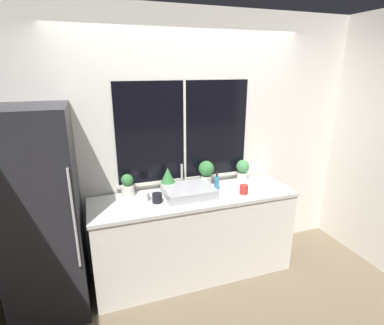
# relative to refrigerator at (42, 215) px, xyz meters

# --- Properties ---
(ground_plane) EXTENTS (14.00, 14.00, 0.00)m
(ground_plane) POSITION_rel_refrigerator_xyz_m (1.39, -0.29, -0.93)
(ground_plane) COLOR brown
(wall_back) EXTENTS (8.00, 0.09, 2.70)m
(wall_back) POSITION_rel_refrigerator_xyz_m (1.39, 0.35, 0.42)
(wall_back) COLOR silver
(wall_back) RESTS_ON ground_plane
(wall_right) EXTENTS (0.06, 7.00, 2.70)m
(wall_right) POSITION_rel_refrigerator_xyz_m (3.38, 1.21, 0.42)
(wall_right) COLOR silver
(wall_right) RESTS_ON ground_plane
(counter) EXTENTS (2.06, 0.59, 0.91)m
(counter) POSITION_rel_refrigerator_xyz_m (1.39, -0.00, -0.47)
(counter) COLOR white
(counter) RESTS_ON ground_plane
(refrigerator) EXTENTS (0.62, 0.73, 1.86)m
(refrigerator) POSITION_rel_refrigerator_xyz_m (0.00, 0.00, 0.00)
(refrigerator) COLOR #232328
(refrigerator) RESTS_ON ground_plane
(sink) EXTENTS (0.49, 0.44, 0.26)m
(sink) POSITION_rel_refrigerator_xyz_m (1.34, 0.02, 0.03)
(sink) COLOR #ADADB2
(sink) RESTS_ON counter
(potted_plant_far_left) EXTENTS (0.13, 0.13, 0.23)m
(potted_plant_far_left) POSITION_rel_refrigerator_xyz_m (0.76, 0.21, 0.09)
(potted_plant_far_left) COLOR silver
(potted_plant_far_left) RESTS_ON counter
(potted_plant_center_left) EXTENTS (0.15, 0.15, 0.25)m
(potted_plant_center_left) POSITION_rel_refrigerator_xyz_m (1.17, 0.21, 0.13)
(potted_plant_center_left) COLOR silver
(potted_plant_center_left) RESTS_ON counter
(potted_plant_center_right) EXTENTS (0.17, 0.17, 0.28)m
(potted_plant_center_right) POSITION_rel_refrigerator_xyz_m (1.60, 0.21, 0.14)
(potted_plant_center_right) COLOR silver
(potted_plant_center_right) RESTS_ON counter
(potted_plant_far_right) EXTENTS (0.15, 0.15, 0.24)m
(potted_plant_far_right) POSITION_rel_refrigerator_xyz_m (2.04, 0.21, 0.11)
(potted_plant_far_right) COLOR silver
(potted_plant_far_right) RESTS_ON counter
(soap_bottle) EXTENTS (0.05, 0.05, 0.19)m
(soap_bottle) POSITION_rel_refrigerator_xyz_m (1.65, 0.05, 0.06)
(soap_bottle) COLOR teal
(soap_bottle) RESTS_ON counter
(mug_red) EXTENTS (0.09, 0.09, 0.09)m
(mug_red) POSITION_rel_refrigerator_xyz_m (1.88, -0.12, 0.03)
(mug_red) COLOR #B72D28
(mug_red) RESTS_ON counter
(mug_white) EXTENTS (0.09, 0.09, 0.09)m
(mug_white) POSITION_rel_refrigerator_xyz_m (0.90, 0.04, 0.03)
(mug_white) COLOR white
(mug_white) RESTS_ON counter
(mug_black) EXTENTS (0.09, 0.09, 0.09)m
(mug_black) POSITION_rel_refrigerator_xyz_m (1.00, -0.04, 0.03)
(mug_black) COLOR black
(mug_black) RESTS_ON counter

